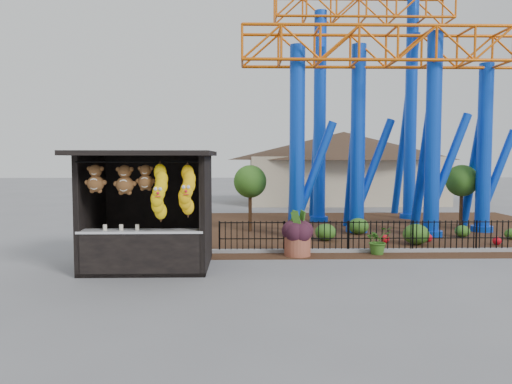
{
  "coord_description": "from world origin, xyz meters",
  "views": [
    {
      "loc": [
        -0.44,
        -12.22,
        2.96
      ],
      "look_at": [
        -0.11,
        1.5,
        2.0
      ],
      "focal_mm": 35.0,
      "sensor_mm": 36.0,
      "label": 1
    }
  ],
  "objects_px": {
    "roller_coaster": "(380,72)",
    "potted_plant": "(378,240)",
    "terracotta_planter": "(297,245)",
    "prize_booth": "(148,212)"
  },
  "relations": [
    {
      "from": "roller_coaster",
      "to": "potted_plant",
      "type": "height_order",
      "value": "roller_coaster"
    },
    {
      "from": "terracotta_planter",
      "to": "potted_plant",
      "type": "distance_m",
      "value": 2.48
    },
    {
      "from": "potted_plant",
      "to": "prize_booth",
      "type": "bearing_deg",
      "value": 174.98
    },
    {
      "from": "roller_coaster",
      "to": "terracotta_planter",
      "type": "relative_size",
      "value": 14.01
    },
    {
      "from": "roller_coaster",
      "to": "prize_booth",
      "type": "bearing_deg",
      "value": -137.92
    },
    {
      "from": "roller_coaster",
      "to": "terracotta_planter",
      "type": "bearing_deg",
      "value": -124.77
    },
    {
      "from": "potted_plant",
      "to": "terracotta_planter",
      "type": "bearing_deg",
      "value": 163.97
    },
    {
      "from": "terracotta_planter",
      "to": "potted_plant",
      "type": "height_order",
      "value": "potted_plant"
    },
    {
      "from": "prize_booth",
      "to": "potted_plant",
      "type": "bearing_deg",
      "value": 15.07
    },
    {
      "from": "prize_booth",
      "to": "potted_plant",
      "type": "relative_size",
      "value": 4.05
    }
  ]
}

